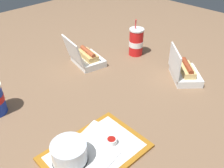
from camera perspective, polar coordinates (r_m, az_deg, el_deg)
The scene contains 9 objects.
ground_plane at distance 1.22m, azimuth -0.07°, elevation -2.82°, with size 3.20×3.20×0.00m, color brown.
food_tray at distance 0.96m, azimuth -3.78°, elevation -15.28°, with size 0.38×0.27×0.01m.
cake_container at distance 0.91m, azimuth -9.74°, elevation -15.27°, with size 0.13×0.13×0.08m.
ketchup_cup at distance 0.97m, azimuth -0.12°, elevation -12.90°, with size 0.04×0.04×0.02m.
napkin_stack at distance 1.02m, azimuth -3.45°, elevation -10.92°, with size 0.10×0.10×0.00m, color white.
plastic_fork at distance 0.93m, azimuth 0.12°, elevation -16.99°, with size 0.11×0.01×0.01m, color white.
clamshell_hotdog_corner at distance 1.48m, azimuth -5.87°, elevation 5.96°, with size 0.22×0.22×0.18m.
clamshell_hotdog_front at distance 1.39m, azimuth 16.23°, elevation 2.68°, with size 0.24×0.24×0.17m.
soda_cup_center at distance 1.57m, azimuth 5.53°, elevation 9.54°, with size 0.09×0.09×0.23m.
Camera 1 is at (0.69, 0.69, 0.74)m, focal length 40.00 mm.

